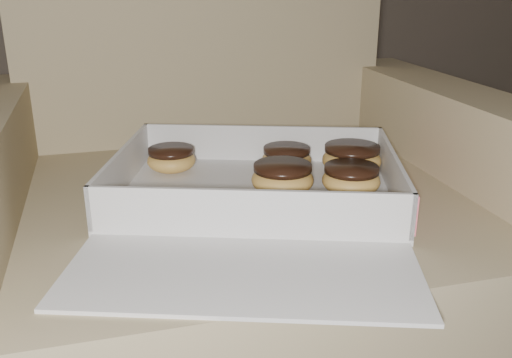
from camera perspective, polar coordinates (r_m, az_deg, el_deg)
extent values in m
cube|color=tan|center=(1.00, -1.52, -11.85)|extent=(0.70, 0.70, 0.41)
cube|color=tan|center=(1.16, -5.68, 16.67)|extent=(0.70, 0.14, 0.51)
cube|color=tan|center=(1.10, 18.09, -5.51)|extent=(0.12, 0.70, 0.55)
cube|color=silver|center=(0.87, 0.00, -1.49)|extent=(0.49, 0.43, 0.01)
cube|color=silver|center=(1.00, 0.55, 3.61)|extent=(0.39, 0.14, 0.06)
cube|color=silver|center=(0.71, -0.77, -3.41)|extent=(0.39, 0.14, 0.06)
cube|color=silver|center=(0.89, -13.19, 0.95)|extent=(0.11, 0.29, 0.06)
cube|color=silver|center=(0.86, 13.56, 0.38)|extent=(0.11, 0.29, 0.06)
cube|color=#E65C6C|center=(0.87, 13.85, 0.37)|extent=(0.10, 0.29, 0.05)
cube|color=silver|center=(0.65, -1.36, -9.50)|extent=(0.44, 0.30, 0.01)
ellipsoid|color=gold|center=(0.94, 9.53, 1.86)|extent=(0.10, 0.10, 0.05)
cylinder|color=black|center=(0.94, 9.60, 3.03)|extent=(0.09, 0.09, 0.01)
ellipsoid|color=gold|center=(0.95, -8.46, 1.86)|extent=(0.08, 0.08, 0.04)
cylinder|color=black|center=(0.95, -8.51, 2.82)|extent=(0.07, 0.07, 0.01)
ellipsoid|color=gold|center=(0.94, 3.07, 1.91)|extent=(0.08, 0.08, 0.04)
cylinder|color=black|center=(0.94, 3.09, 2.92)|extent=(0.08, 0.08, 0.01)
ellipsoid|color=gold|center=(0.85, 2.66, -0.07)|extent=(0.09, 0.09, 0.04)
cylinder|color=black|center=(0.84, 2.68, 1.17)|extent=(0.09, 0.09, 0.01)
ellipsoid|color=gold|center=(0.86, 9.47, -0.16)|extent=(0.09, 0.09, 0.04)
cylinder|color=black|center=(0.85, 9.54, 0.98)|extent=(0.08, 0.08, 0.01)
ellipsoid|color=black|center=(0.80, -5.72, -2.94)|extent=(0.01, 0.01, 0.00)
ellipsoid|color=black|center=(0.80, -12.98, -3.38)|extent=(0.01, 0.01, 0.00)
ellipsoid|color=black|center=(0.82, -10.80, -2.75)|extent=(0.01, 0.01, 0.00)
ellipsoid|color=black|center=(0.78, -7.39, -3.72)|extent=(0.01, 0.01, 0.00)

